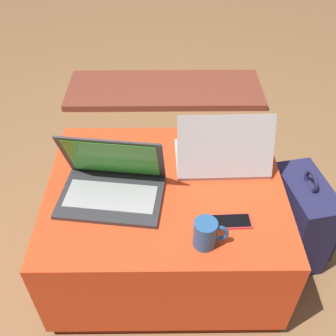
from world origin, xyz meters
The scene contains 8 objects.
ground_plane centered at (0.00, 0.00, 0.00)m, with size 14.00×14.00×0.00m, color olive.
ottoman centered at (0.00, 0.00, 0.23)m, with size 0.91×0.76×0.45m.
laptop_near centered at (-0.20, -0.03, 0.50)m, with size 0.41×0.30×0.25m.
laptop_far centered at (0.23, 0.13, 0.50)m, with size 0.37×0.26×0.25m.
cell_phone centered at (0.23, -0.18, 0.46)m, with size 0.15×0.07×0.01m.
backpack centered at (0.59, 0.04, 0.20)m, with size 0.26×0.35×0.48m.
coffee_mug centered at (0.13, -0.27, 0.50)m, with size 0.12×0.08×0.10m.
fireplace_hearth centered at (0.00, 1.42, 0.02)m, with size 1.40×0.50×0.04m.
Camera 1 is at (0.00, -1.07, 1.52)m, focal length 42.00 mm.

